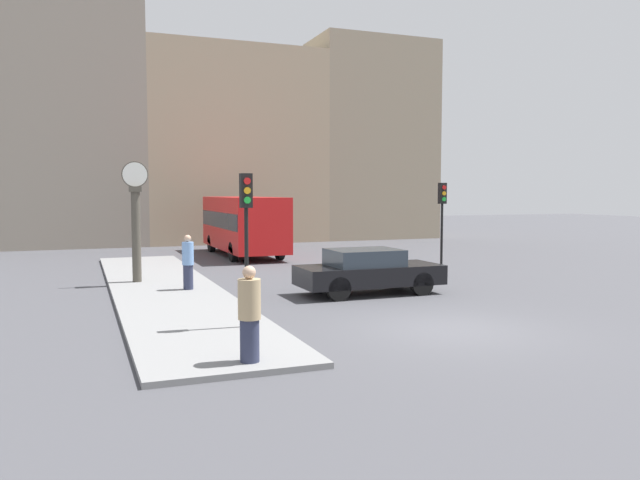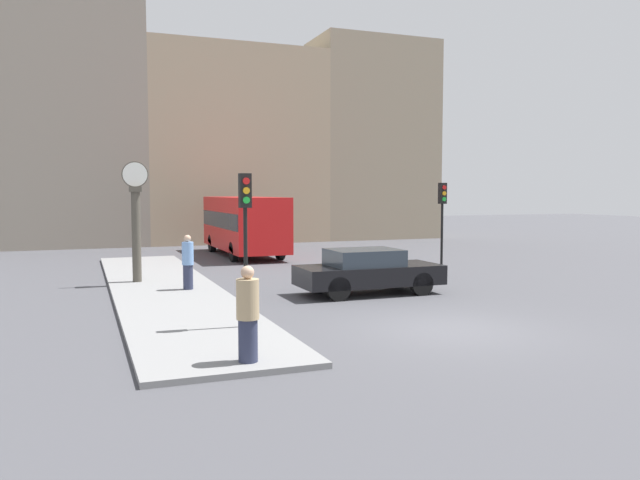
% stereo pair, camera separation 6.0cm
% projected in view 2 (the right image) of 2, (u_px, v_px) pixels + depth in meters
% --- Properties ---
extents(ground_plane, '(120.00, 120.00, 0.00)m').
position_uv_depth(ground_plane, '(449.00, 329.00, 14.23)').
color(ground_plane, '#47474C').
extents(sidewalk_corner, '(3.30, 20.05, 0.12)m').
position_uv_depth(sidewalk_corner, '(165.00, 289.00, 19.79)').
color(sidewalk_corner, gray).
rests_on(sidewalk_corner, ground_plane).
extents(building_row, '(30.34, 5.00, 15.35)m').
position_uv_depth(building_row, '(203.00, 132.00, 38.77)').
color(building_row, gray).
rests_on(building_row, ground_plane).
extents(sedan_car, '(4.42, 1.85, 1.39)m').
position_uv_depth(sedan_car, '(368.00, 271.00, 19.14)').
color(sedan_car, black).
rests_on(sedan_car, ground_plane).
extents(bus_distant, '(2.50, 8.05, 2.90)m').
position_uv_depth(bus_distant, '(244.00, 222.00, 30.78)').
color(bus_distant, red).
rests_on(bus_distant, ground_plane).
extents(traffic_light_near, '(0.26, 0.24, 3.43)m').
position_uv_depth(traffic_light_near, '(245.00, 217.00, 13.81)').
color(traffic_light_near, black).
rests_on(traffic_light_near, sidewalk_corner).
extents(traffic_light_far, '(0.26, 0.24, 3.47)m').
position_uv_depth(traffic_light_far, '(442.00, 210.00, 22.62)').
color(traffic_light_far, black).
rests_on(traffic_light_far, ground_plane).
extents(street_clock, '(0.86, 0.39, 4.04)m').
position_uv_depth(street_clock, '(136.00, 222.00, 20.90)').
color(street_clock, '#4C473D').
rests_on(street_clock, sidewalk_corner).
extents(pedestrian_blue_stripe, '(0.36, 0.36, 1.70)m').
position_uv_depth(pedestrian_blue_stripe, '(188.00, 262.00, 19.32)').
color(pedestrian_blue_stripe, '#2D334C').
rests_on(pedestrian_blue_stripe, sidewalk_corner).
extents(pedestrian_tan_coat, '(0.41, 0.41, 1.72)m').
position_uv_depth(pedestrian_tan_coat, '(248.00, 314.00, 11.03)').
color(pedestrian_tan_coat, '#2D334C').
rests_on(pedestrian_tan_coat, sidewalk_corner).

